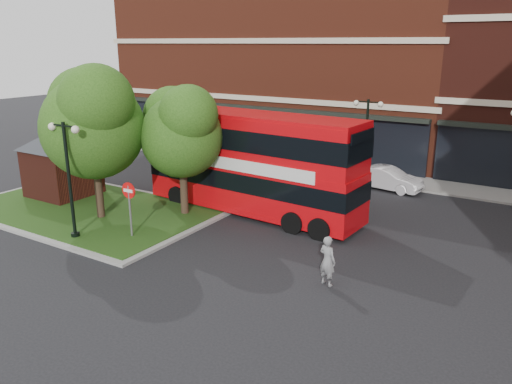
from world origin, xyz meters
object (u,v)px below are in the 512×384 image
Objects in this scene: bus at (251,156)px; car_white at (387,178)px; woman at (327,261)px; car_silver at (246,157)px.

bus reaches higher than car_white.
car_silver is (-11.32, 12.50, -0.11)m from woman.
bus is at bearing -153.47° from car_silver.
woman is (6.30, -5.14, -1.91)m from bus.
car_silver is 9.47m from car_white.
car_white is (4.45, 7.36, -2.15)m from bus.
bus is 8.86m from car_white.
car_silver is (-5.02, 7.36, -2.02)m from bus.
woman is at bearing -145.61° from car_silver.
bus is at bearing -22.61° from woman.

